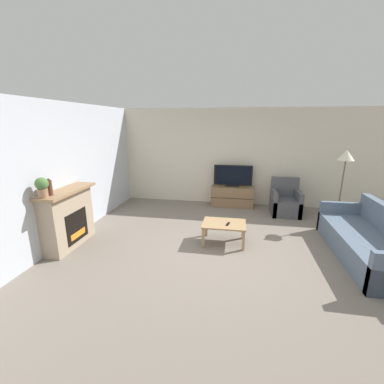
{
  "coord_description": "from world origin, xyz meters",
  "views": [
    {
      "loc": [
        0.12,
        -4.45,
        2.31
      ],
      "look_at": [
        -0.82,
        0.83,
        0.85
      ],
      "focal_mm": 24.0,
      "sensor_mm": 36.0,
      "label": 1
    }
  ],
  "objects_px": {
    "fireplace": "(68,217)",
    "tv": "(233,177)",
    "coffee_table": "(224,226)",
    "floor_lamp": "(346,161)",
    "mantel_vase_left": "(49,187)",
    "potted_plant": "(42,186)",
    "armchair": "(285,203)",
    "remote": "(228,224)",
    "couch": "(370,243)",
    "tv_stand": "(232,196)"
  },
  "relations": [
    {
      "from": "fireplace",
      "to": "couch",
      "type": "distance_m",
      "value": 5.49
    },
    {
      "from": "armchair",
      "to": "floor_lamp",
      "type": "distance_m",
      "value": 1.73
    },
    {
      "from": "fireplace",
      "to": "tv_stand",
      "type": "xyz_separation_m",
      "value": [
        3.02,
        2.99,
        -0.28
      ]
    },
    {
      "from": "mantel_vase_left",
      "to": "coffee_table",
      "type": "xyz_separation_m",
      "value": [
        2.9,
        1.0,
        -0.9
      ]
    },
    {
      "from": "mantel_vase_left",
      "to": "floor_lamp",
      "type": "bearing_deg",
      "value": 22.94
    },
    {
      "from": "couch",
      "to": "remote",
      "type": "bearing_deg",
      "value": 178.1
    },
    {
      "from": "mantel_vase_left",
      "to": "potted_plant",
      "type": "relative_size",
      "value": 0.85
    },
    {
      "from": "fireplace",
      "to": "remote",
      "type": "bearing_deg",
      "value": 10.55
    },
    {
      "from": "coffee_table",
      "to": "tv",
      "type": "bearing_deg",
      "value": 87.63
    },
    {
      "from": "mantel_vase_left",
      "to": "coffee_table",
      "type": "distance_m",
      "value": 3.2
    },
    {
      "from": "fireplace",
      "to": "remote",
      "type": "xyz_separation_m",
      "value": [
        2.99,
        0.56,
        -0.14
      ]
    },
    {
      "from": "coffee_table",
      "to": "floor_lamp",
      "type": "distance_m",
      "value": 3.04
    },
    {
      "from": "fireplace",
      "to": "tv",
      "type": "height_order",
      "value": "tv"
    },
    {
      "from": "tv",
      "to": "coffee_table",
      "type": "height_order",
      "value": "tv"
    },
    {
      "from": "remote",
      "to": "floor_lamp",
      "type": "bearing_deg",
      "value": 43.23
    },
    {
      "from": "armchair",
      "to": "potted_plant",
      "type": "bearing_deg",
      "value": -144.46
    },
    {
      "from": "mantel_vase_left",
      "to": "couch",
      "type": "bearing_deg",
      "value": 8.92
    },
    {
      "from": "mantel_vase_left",
      "to": "coffee_table",
      "type": "relative_size",
      "value": 0.35
    },
    {
      "from": "mantel_vase_left",
      "to": "couch",
      "type": "height_order",
      "value": "mantel_vase_left"
    },
    {
      "from": "mantel_vase_left",
      "to": "potted_plant",
      "type": "bearing_deg",
      "value": -90.0
    },
    {
      "from": "coffee_table",
      "to": "couch",
      "type": "height_order",
      "value": "couch"
    },
    {
      "from": "mantel_vase_left",
      "to": "floor_lamp",
      "type": "distance_m",
      "value": 5.87
    },
    {
      "from": "remote",
      "to": "couch",
      "type": "relative_size",
      "value": 0.07
    },
    {
      "from": "armchair",
      "to": "couch",
      "type": "height_order",
      "value": "armchair"
    },
    {
      "from": "fireplace",
      "to": "tv",
      "type": "relative_size",
      "value": 1.2
    },
    {
      "from": "couch",
      "to": "floor_lamp",
      "type": "relative_size",
      "value": 1.36
    },
    {
      "from": "potted_plant",
      "to": "tv_stand",
      "type": "height_order",
      "value": "potted_plant"
    },
    {
      "from": "coffee_table",
      "to": "armchair",
      "type": "bearing_deg",
      "value": 53.26
    },
    {
      "from": "armchair",
      "to": "floor_lamp",
      "type": "height_order",
      "value": "floor_lamp"
    },
    {
      "from": "fireplace",
      "to": "tv_stand",
      "type": "height_order",
      "value": "fireplace"
    },
    {
      "from": "remote",
      "to": "floor_lamp",
      "type": "xyz_separation_m",
      "value": [
        2.42,
        1.35,
        1.09
      ]
    },
    {
      "from": "armchair",
      "to": "remote",
      "type": "distance_m",
      "value": 2.47
    },
    {
      "from": "armchair",
      "to": "remote",
      "type": "height_order",
      "value": "armchair"
    },
    {
      "from": "tv_stand",
      "to": "remote",
      "type": "relative_size",
      "value": 7.5
    },
    {
      "from": "potted_plant",
      "to": "couch",
      "type": "relative_size",
      "value": 0.14
    },
    {
      "from": "potted_plant",
      "to": "floor_lamp",
      "type": "distance_m",
      "value": 5.93
    },
    {
      "from": "mantel_vase_left",
      "to": "tv",
      "type": "distance_m",
      "value": 4.53
    },
    {
      "from": "mantel_vase_left",
      "to": "potted_plant",
      "type": "distance_m",
      "value": 0.17
    },
    {
      "from": "mantel_vase_left",
      "to": "remote",
      "type": "relative_size",
      "value": 1.87
    },
    {
      "from": "tv_stand",
      "to": "armchair",
      "type": "distance_m",
      "value": 1.43
    },
    {
      "from": "fireplace",
      "to": "couch",
      "type": "height_order",
      "value": "fireplace"
    },
    {
      "from": "potted_plant",
      "to": "tv",
      "type": "distance_m",
      "value": 4.65
    },
    {
      "from": "mantel_vase_left",
      "to": "remote",
      "type": "distance_m",
      "value": 3.23
    },
    {
      "from": "fireplace",
      "to": "tv",
      "type": "bearing_deg",
      "value": 44.73
    },
    {
      "from": "potted_plant",
      "to": "tv_stand",
      "type": "xyz_separation_m",
      "value": [
        3.0,
        3.53,
        -1.02
      ]
    },
    {
      "from": "remote",
      "to": "tv",
      "type": "bearing_deg",
      "value": 103.49
    },
    {
      "from": "mantel_vase_left",
      "to": "couch",
      "type": "distance_m",
      "value": 5.6
    },
    {
      "from": "armchair",
      "to": "coffee_table",
      "type": "relative_size",
      "value": 1.1
    },
    {
      "from": "fireplace",
      "to": "floor_lamp",
      "type": "bearing_deg",
      "value": 19.38
    },
    {
      "from": "remote",
      "to": "armchair",
      "type": "bearing_deg",
      "value": 69.55
    }
  ]
}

